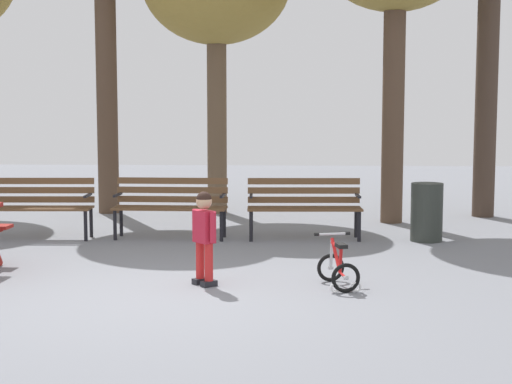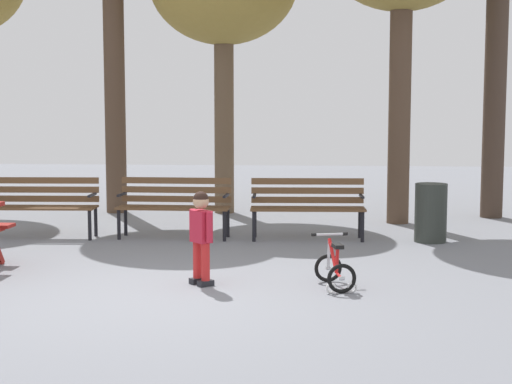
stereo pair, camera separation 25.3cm
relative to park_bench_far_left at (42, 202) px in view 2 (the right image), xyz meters
name	(u,v)px [view 2 (the right image)]	position (x,y,z in m)	size (l,w,h in m)	color
ground	(154,295)	(2.33, -3.33, -0.51)	(36.00, 36.00, 0.00)	slate
park_bench_far_left	(42,202)	(0.00, 0.00, 0.00)	(1.62, 0.53, 0.85)	brown
park_bench_left	(175,202)	(1.91, 0.12, 0.00)	(1.61, 0.49, 0.85)	brown
park_bench_right	(308,203)	(3.80, 0.15, 0.00)	(1.62, 0.53, 0.85)	brown
child_standing	(201,231)	(2.73, -2.86, 0.06)	(0.28, 0.30, 0.98)	red
kids_bicycle	(335,268)	(4.12, -2.88, -0.31)	(0.47, 0.62, 0.54)	black
trash_bin	(431,213)	(5.50, 0.04, -0.11)	(0.44, 0.44, 0.81)	#2D332D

